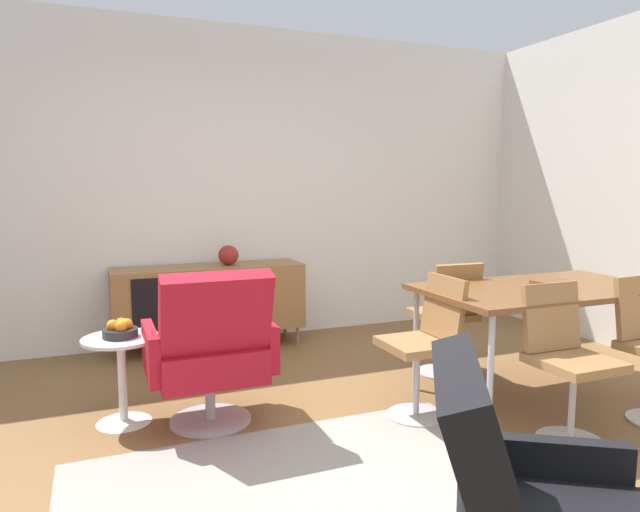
{
  "coord_description": "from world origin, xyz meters",
  "views": [
    {
      "loc": [
        -1.01,
        -2.45,
        1.4
      ],
      "look_at": [
        0.2,
        0.54,
        0.99
      ],
      "focal_mm": 31.52,
      "sensor_mm": 36.0,
      "label": 1
    }
  ],
  "objects": [
    {
      "name": "ground_plane",
      "position": [
        0.0,
        0.0,
        0.0
      ],
      "size": [
        8.32,
        8.32,
        0.0
      ],
      "primitive_type": "plane",
      "color": "brown"
    },
    {
      "name": "wall_back",
      "position": [
        0.0,
        2.6,
        1.4
      ],
      "size": [
        6.8,
        0.12,
        2.8
      ],
      "primitive_type": "cube",
      "color": "white",
      "rests_on": "ground_plane"
    },
    {
      "name": "sideboard",
      "position": [
        -0.12,
        2.3,
        0.44
      ],
      "size": [
        1.6,
        0.45,
        0.72
      ],
      "color": "olive",
      "rests_on": "ground_plane"
    },
    {
      "name": "vase_cobalt",
      "position": [
        0.05,
        2.3,
        0.81
      ],
      "size": [
        0.17,
        0.17,
        0.17
      ],
      "color": "maroon",
      "rests_on": "sideboard"
    },
    {
      "name": "dining_table",
      "position": [
        1.71,
        0.38,
        0.7
      ],
      "size": [
        1.6,
        0.9,
        0.74
      ],
      "color": "brown",
      "rests_on": "ground_plane"
    },
    {
      "name": "wooden_bowl_on_table",
      "position": [
        1.69,
        0.28,
        0.77
      ],
      "size": [
        0.26,
        0.26,
        0.06
      ],
      "primitive_type": "cylinder",
      "color": "brown",
      "rests_on": "dining_table"
    },
    {
      "name": "dining_chair_front_left",
      "position": [
        1.36,
        -0.18,
        0.47
      ],
      "size": [
        0.4,
        0.43,
        0.86
      ],
      "color": "#9E7042",
      "rests_on": "ground_plane"
    },
    {
      "name": "dining_chair_near_window",
      "position": [
        0.83,
        0.38,
        0.47
      ],
      "size": [
        0.43,
        0.4,
        0.86
      ],
      "color": "#9E7042",
      "rests_on": "ground_plane"
    },
    {
      "name": "dining_chair_back_left",
      "position": [
        1.36,
        0.93,
        0.47
      ],
      "size": [
        0.42,
        0.44,
        0.86
      ],
      "color": "#9E7042",
      "rests_on": "ground_plane"
    },
    {
      "name": "lounge_chair_red",
      "position": [
        -0.42,
        0.7,
        0.47
      ],
      "size": [
        0.72,
        0.66,
        0.95
      ],
      "color": "red",
      "rests_on": "ground_plane"
    },
    {
      "name": "side_table_round",
      "position": [
        -0.9,
        0.95,
        0.32
      ],
      "size": [
        0.44,
        0.44,
        0.52
      ],
      "color": "white",
      "rests_on": "ground_plane"
    },
    {
      "name": "fruit_bowl",
      "position": [
        -0.9,
        0.95,
        0.56
      ],
      "size": [
        0.2,
        0.2,
        0.11
      ],
      "color": "#262628",
      "rests_on": "side_table_round"
    },
    {
      "name": "area_rug",
      "position": [
        -0.15,
        -0.33,
        0.0
      ],
      "size": [
        2.2,
        1.7,
        0.01
      ],
      "primitive_type": "cube",
      "color": "gray",
      "rests_on": "ground_plane"
    }
  ]
}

